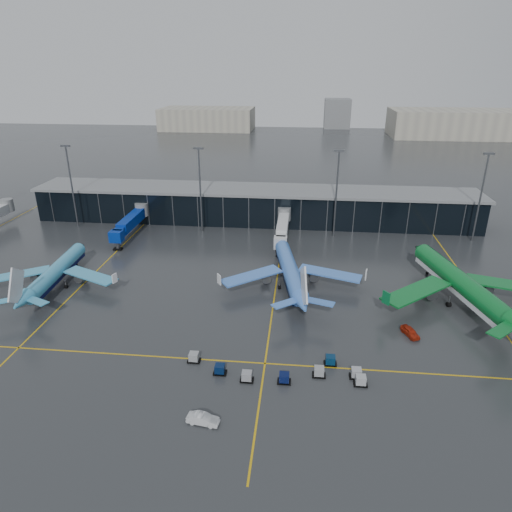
# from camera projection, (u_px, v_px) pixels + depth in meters

# --- Properties ---
(ground) EXTENTS (600.00, 600.00, 0.00)m
(ground) POSITION_uv_depth(u_px,v_px,m) (223.00, 316.00, 93.28)
(ground) COLOR #282B2D
(ground) RESTS_ON ground
(terminal_pier) EXTENTS (142.00, 17.00, 10.70)m
(terminal_pier) POSITION_uv_depth(u_px,v_px,m) (255.00, 204.00, 147.92)
(terminal_pier) COLOR black
(terminal_pier) RESTS_ON ground
(jet_bridges) EXTENTS (94.00, 27.50, 7.20)m
(jet_bridges) POSITION_uv_depth(u_px,v_px,m) (130.00, 222.00, 134.20)
(jet_bridges) COLOR #595B60
(jet_bridges) RESTS_ON ground
(flood_masts) EXTENTS (203.00, 0.50, 25.50)m
(flood_masts) POSITION_uv_depth(u_px,v_px,m) (267.00, 189.00, 133.18)
(flood_masts) COLOR #595B60
(flood_masts) RESTS_ON ground
(distant_hangars) EXTENTS (260.00, 71.00, 22.00)m
(distant_hangars) POSITION_uv_depth(u_px,v_px,m) (353.00, 121.00, 332.34)
(distant_hangars) COLOR #B2AD99
(distant_hangars) RESTS_ON ground
(taxi_lines) EXTENTS (220.00, 120.00, 0.02)m
(taxi_lines) POSITION_uv_depth(u_px,v_px,m) (275.00, 294.00, 102.03)
(taxi_lines) COLOR gold
(taxi_lines) RESTS_ON ground
(airliner_arkefly) EXTENTS (34.13, 38.21, 11.09)m
(airliner_arkefly) POSITION_uv_depth(u_px,v_px,m) (55.00, 263.00, 104.38)
(airliner_arkefly) COLOR #3EA0CD
(airliner_arkefly) RESTS_ON ground
(airliner_klm_near) EXTENTS (40.52, 44.34, 11.95)m
(airliner_klm_near) POSITION_uv_depth(u_px,v_px,m) (290.00, 261.00, 104.07)
(airliner_klm_near) COLOR #437BDE
(airliner_klm_near) RESTS_ON ground
(airliner_aer_lingus) EXTENTS (49.98, 54.04, 14.05)m
(airliner_aer_lingus) POSITION_uv_depth(u_px,v_px,m) (462.00, 271.00, 96.62)
(airliner_aer_lingus) COLOR #0C6A29
(airliner_aer_lingus) RESTS_ON ground
(baggage_carts) EXTENTS (30.25, 7.29, 1.70)m
(baggage_carts) POSITION_uv_depth(u_px,v_px,m) (288.00, 371.00, 75.40)
(baggage_carts) COLOR black
(baggage_carts) RESTS_ON ground
(mobile_airstair) EXTENTS (3.02, 3.69, 3.45)m
(mobile_airstair) POSITION_uv_depth(u_px,v_px,m) (298.00, 299.00, 98.43)
(mobile_airstair) COLOR silver
(mobile_airstair) RESTS_ON ground
(service_van_red) EXTENTS (3.47, 4.96, 1.57)m
(service_van_red) POSITION_uv_depth(u_px,v_px,m) (410.00, 332.00, 86.36)
(service_van_red) COLOR #9E200C
(service_van_red) RESTS_ON ground
(service_van_white) EXTENTS (4.90, 2.25, 1.56)m
(service_van_white) POSITION_uv_depth(u_px,v_px,m) (203.00, 419.00, 65.24)
(service_van_white) COLOR silver
(service_van_white) RESTS_ON ground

